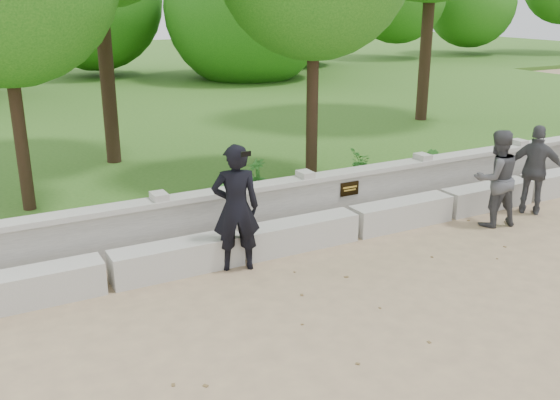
% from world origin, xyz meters
% --- Properties ---
extents(ground, '(80.00, 80.00, 0.00)m').
position_xyz_m(ground, '(0.00, 0.00, 0.00)').
color(ground, tan).
rests_on(ground, ground).
extents(lawn, '(40.00, 22.00, 0.25)m').
position_xyz_m(lawn, '(0.00, 14.00, 0.12)').
color(lawn, '#2E5819').
rests_on(lawn, ground).
extents(concrete_bench, '(11.90, 0.45, 0.45)m').
position_xyz_m(concrete_bench, '(0.00, 1.90, 0.22)').
color(concrete_bench, beige).
rests_on(concrete_bench, ground).
extents(parapet_wall, '(12.50, 0.35, 0.90)m').
position_xyz_m(parapet_wall, '(0.00, 2.60, 0.46)').
color(parapet_wall, beige).
rests_on(parapet_wall, ground).
extents(man_main, '(0.78, 0.71, 1.84)m').
position_xyz_m(man_main, '(-2.19, 1.65, 0.92)').
color(man_main, black).
rests_on(man_main, ground).
extents(visitor_left, '(0.92, 0.79, 1.66)m').
position_xyz_m(visitor_left, '(2.42, 1.22, 0.83)').
color(visitor_left, '#46474C').
rests_on(visitor_left, ground).
extents(visitor_right, '(0.90, 0.98, 1.61)m').
position_xyz_m(visitor_right, '(3.51, 1.33, 0.81)').
color(visitor_right, '#434449').
rests_on(visitor_right, ground).
extents(shrub_a, '(0.37, 0.34, 0.57)m').
position_xyz_m(shrub_a, '(-1.73, 3.30, 0.54)').
color(shrub_a, '#2E6E25').
rests_on(shrub_a, lawn).
extents(shrub_b, '(0.30, 0.35, 0.57)m').
position_xyz_m(shrub_b, '(2.89, 3.30, 0.53)').
color(shrub_b, '#2E6E25').
rests_on(shrub_b, lawn).
extents(shrub_c, '(0.64, 0.65, 0.54)m').
position_xyz_m(shrub_c, '(1.74, 4.17, 0.52)').
color(shrub_c, '#2E6E25').
rests_on(shrub_c, lawn).
extents(shrub_d, '(0.38, 0.41, 0.64)m').
position_xyz_m(shrub_d, '(-0.68, 4.09, 0.57)').
color(shrub_d, '#2E6E25').
rests_on(shrub_d, lawn).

